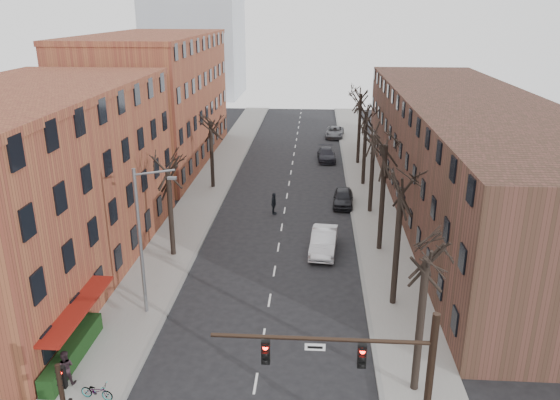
% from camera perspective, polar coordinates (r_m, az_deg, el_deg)
% --- Properties ---
extents(sidewalk_left, '(4.00, 90.00, 0.15)m').
position_cam_1_polar(sidewalk_left, '(56.62, -7.21, 1.66)').
color(sidewalk_left, gray).
rests_on(sidewalk_left, ground).
extents(sidewalk_right, '(4.00, 90.00, 0.15)m').
position_cam_1_polar(sidewalk_right, '(55.87, 9.13, 1.32)').
color(sidewalk_right, gray).
rests_on(sidewalk_right, ground).
extents(building_left_near, '(12.00, 26.00, 12.00)m').
position_cam_1_polar(building_left_near, '(39.45, -24.60, 1.08)').
color(building_left_near, brown).
rests_on(building_left_near, ground).
extents(building_left_far, '(12.00, 28.00, 14.00)m').
position_cam_1_polar(building_left_far, '(65.45, -12.99, 9.98)').
color(building_left_far, brown).
rests_on(building_left_far, ground).
extents(building_right, '(12.00, 50.00, 10.00)m').
position_cam_1_polar(building_right, '(51.20, 18.87, 4.58)').
color(building_right, '#4F2D24').
rests_on(building_right, ground).
extents(awning_left, '(1.20, 7.00, 0.15)m').
position_cam_1_polar(awning_left, '(31.84, -19.80, -14.66)').
color(awning_left, maroon).
rests_on(awning_left, ground).
extents(hedge, '(0.80, 6.00, 1.00)m').
position_cam_1_polar(hedge, '(30.78, -20.85, -14.63)').
color(hedge, '#183813').
rests_on(hedge, sidewalk_left).
extents(tree_right_a, '(5.20, 5.20, 10.00)m').
position_cam_1_polar(tree_right_a, '(28.31, 13.80, -18.75)').
color(tree_right_a, black).
rests_on(tree_right_a, ground).
extents(tree_right_b, '(5.20, 5.20, 10.80)m').
position_cam_1_polar(tree_right_b, '(34.87, 11.66, -10.64)').
color(tree_right_b, black).
rests_on(tree_right_b, ground).
extents(tree_right_c, '(5.20, 5.20, 11.60)m').
position_cam_1_polar(tree_right_c, '(41.93, 10.29, -5.16)').
color(tree_right_c, black).
rests_on(tree_right_c, ground).
extents(tree_right_d, '(5.20, 5.20, 10.00)m').
position_cam_1_polar(tree_right_d, '(49.28, 9.34, -1.29)').
color(tree_right_d, black).
rests_on(tree_right_d, ground).
extents(tree_right_e, '(5.20, 5.20, 10.80)m').
position_cam_1_polar(tree_right_e, '(56.80, 8.64, 1.57)').
color(tree_right_e, black).
rests_on(tree_right_e, ground).
extents(tree_right_f, '(5.20, 5.20, 11.60)m').
position_cam_1_polar(tree_right_f, '(64.44, 8.10, 3.76)').
color(tree_right_f, black).
rests_on(tree_right_f, ground).
extents(tree_left_a, '(5.20, 5.20, 9.50)m').
position_cam_1_polar(tree_left_a, '(41.12, -11.04, -5.72)').
color(tree_left_a, black).
rests_on(tree_left_a, ground).
extents(tree_left_b, '(5.20, 5.20, 9.50)m').
position_cam_1_polar(tree_left_b, '(55.64, -6.99, 1.27)').
color(tree_left_b, black).
rests_on(tree_left_b, ground).
extents(signal_mast_arm, '(8.14, 0.30, 7.20)m').
position_cam_1_polar(signal_mast_arm, '(21.42, 11.09, -17.87)').
color(signal_mast_arm, black).
rests_on(signal_mast_arm, ground).
extents(streetlight, '(2.45, 0.22, 9.03)m').
position_cam_1_polar(streetlight, '(31.96, -14.16, -3.68)').
color(streetlight, slate).
rests_on(streetlight, ground).
extents(silver_sedan, '(2.26, 5.35, 1.72)m').
position_cam_1_polar(silver_sedan, '(40.75, 4.60, -4.32)').
color(silver_sedan, silver).
rests_on(silver_sedan, ground).
extents(parked_car_near, '(2.05, 4.55, 1.52)m').
position_cam_1_polar(parked_car_near, '(50.42, 6.62, 0.25)').
color(parked_car_near, black).
rests_on(parked_car_near, ground).
extents(parked_car_mid, '(2.24, 5.06, 1.44)m').
position_cam_1_polar(parked_car_mid, '(65.31, 4.87, 4.75)').
color(parked_car_mid, black).
rests_on(parked_car_mid, ground).
extents(parked_car_far, '(2.86, 5.40, 1.45)m').
position_cam_1_polar(parked_car_far, '(77.48, 5.73, 7.07)').
color(parked_car_far, slate).
rests_on(parked_car_far, ground).
extents(pedestrian_b, '(0.96, 0.80, 1.77)m').
position_cam_1_polar(pedestrian_b, '(29.10, -21.54, -15.97)').
color(pedestrian_b, black).
rests_on(pedestrian_b, sidewalk_left).
extents(pedestrian_crossing, '(0.62, 1.19, 1.95)m').
position_cam_1_polar(pedestrian_crossing, '(47.92, -0.66, -0.38)').
color(pedestrian_crossing, black).
rests_on(pedestrian_crossing, ground).
extents(bicycle, '(1.68, 0.82, 0.84)m').
position_cam_1_polar(bicycle, '(27.94, -18.60, -18.39)').
color(bicycle, gray).
rests_on(bicycle, sidewalk_left).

